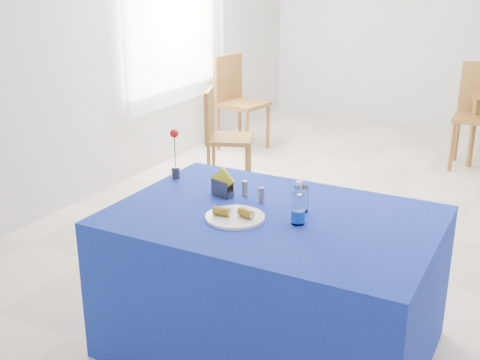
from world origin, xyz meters
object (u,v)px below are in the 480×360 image
object	(u,v)px
blue_table	(272,282)
plate	(235,217)
water_bottle	(298,210)
chair_win_b	(236,96)
chair_win_a	(220,131)

from	to	relation	value
blue_table	plate	bearing A→B (deg)	-136.32
water_bottle	blue_table	bearing A→B (deg)	162.34
blue_table	water_bottle	bearing A→B (deg)	-17.66
blue_table	chair_win_b	xyz separation A→B (m)	(-1.97, 3.28, 0.22)
water_bottle	chair_win_a	world-z (taller)	water_bottle
chair_win_a	water_bottle	bearing A→B (deg)	-165.48
water_bottle	chair_win_a	xyz separation A→B (m)	(-1.66, 2.16, -0.31)
blue_table	water_bottle	size ratio (longest dim) A/B	7.44
plate	chair_win_b	world-z (taller)	chair_win_b
chair_win_a	chair_win_b	xyz separation A→B (m)	(-0.46, 1.17, 0.08)
water_bottle	chair_win_b	xyz separation A→B (m)	(-2.12, 3.33, -0.23)
chair_win_a	chair_win_b	world-z (taller)	chair_win_b
blue_table	chair_win_b	world-z (taller)	chair_win_b
plate	chair_win_a	distance (m)	2.64
plate	chair_win_a	size ratio (longest dim) A/B	0.32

